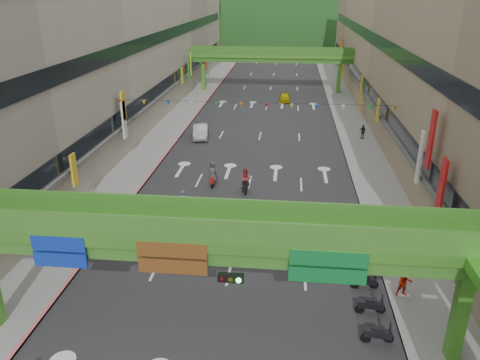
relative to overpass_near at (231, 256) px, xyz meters
name	(u,v)px	position (x,y,z in m)	size (l,w,h in m)	color
road_slab	(265,114)	(-0.93, 44.62, -5.20)	(18.00, 140.00, 0.02)	#28282B
sidewalk_left	(185,112)	(-11.93, 44.62, -5.13)	(4.00, 140.00, 0.15)	gray
sidewalk_right	(348,116)	(10.07, 44.62, -5.13)	(4.00, 140.00, 0.15)	gray
curb_left	(198,112)	(-10.03, 44.62, -5.12)	(0.20, 140.00, 0.18)	#CC5959
curb_right	(333,116)	(8.17, 44.62, -5.12)	(0.20, 140.00, 0.18)	gray
building_row_left	(122,40)	(-19.86, 44.62, 4.25)	(12.80, 95.00, 19.00)	#9E937F
building_row_right	(420,44)	(18.00, 44.62, 4.25)	(12.80, 95.00, 19.00)	gray
overpass_near	(231,256)	(0.00, 0.00, 0.00)	(28.00, 12.27, 7.10)	#4C9E2D
overpass_far	(271,58)	(-0.93, 59.62, 0.20)	(28.00, 2.20, 7.10)	#4C9E2D
hill_left	(240,36)	(-15.93, 154.62, -5.21)	(168.00, 140.00, 112.00)	#1C4419
hill_right	(348,32)	(24.07, 174.62, -5.21)	(208.00, 176.00, 128.00)	#1C4419
bunting_string	(254,105)	(-0.93, 24.62, 0.75)	(26.00, 0.36, 0.47)	black
scooter_rider_near	(183,205)	(-5.20, 13.37, -4.16)	(0.72, 1.60, 2.19)	black
scooter_rider_mid	(246,180)	(-1.07, 18.43, -4.09)	(0.94, 1.60, 2.15)	black
scooter_rider_far	(213,174)	(-4.00, 19.54, -4.07)	(0.96, 1.60, 2.21)	maroon
parked_scooter_row	(368,292)	(6.87, 4.62, -4.68)	(1.60, 7.18, 1.08)	black
car_silver	(201,131)	(-7.62, 33.31, -4.45)	(1.60, 4.58, 1.51)	#B6B4BD
car_yellow	(285,97)	(1.59, 52.76, -4.56)	(1.53, 3.81, 1.30)	#C5B409
pedestrian_red	(404,285)	(8.87, 5.07, -4.38)	(0.80, 0.62, 1.65)	red
pedestrian_dark	(363,133)	(10.57, 34.42, -4.42)	(0.93, 0.39, 1.58)	#212329
pedestrian_blue	(393,256)	(8.87, 8.19, -4.43)	(0.73, 0.47, 1.56)	#2D3153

